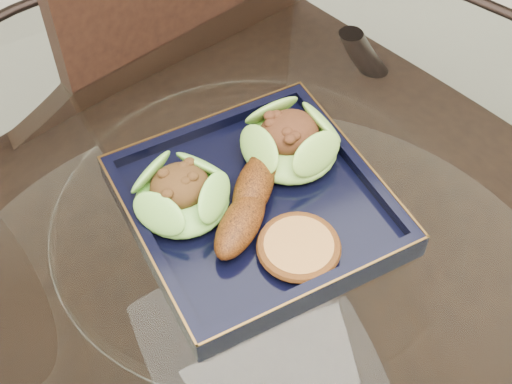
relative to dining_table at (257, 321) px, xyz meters
name	(u,v)px	position (x,y,z in m)	size (l,w,h in m)	color
dining_table	(257,321)	(0.00, 0.00, 0.00)	(1.13, 1.13, 0.77)	white
dining_chair	(243,168)	(0.11, 0.28, -0.05)	(0.52, 0.52, 0.98)	black
navy_plate	(256,209)	(0.02, 0.04, 0.17)	(0.27, 0.27, 0.02)	black
lettuce_wrap_left	(182,196)	(-0.06, 0.07, 0.20)	(0.10, 0.10, 0.04)	#57A22F
lettuce_wrap_right	(290,143)	(0.09, 0.09, 0.20)	(0.11, 0.11, 0.04)	#549D2D
roasted_plantain	(254,186)	(0.02, 0.05, 0.20)	(0.19, 0.04, 0.04)	#662E0A
crumb_patty	(299,248)	(0.03, -0.03, 0.19)	(0.08, 0.08, 0.01)	#B37C3B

